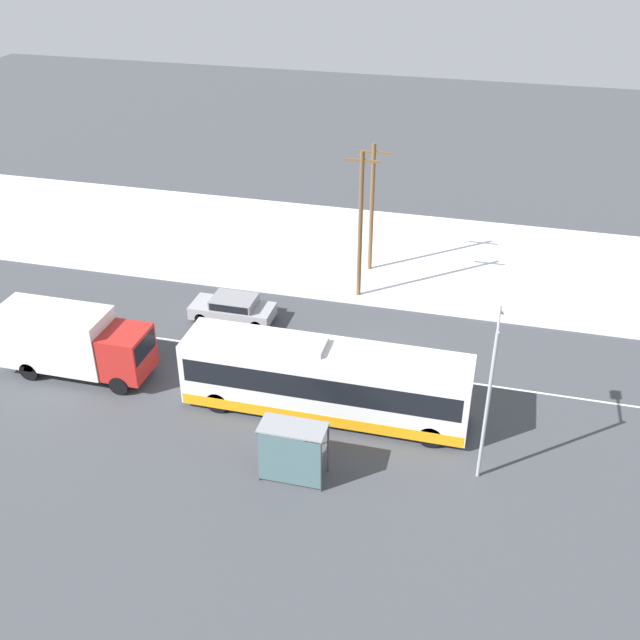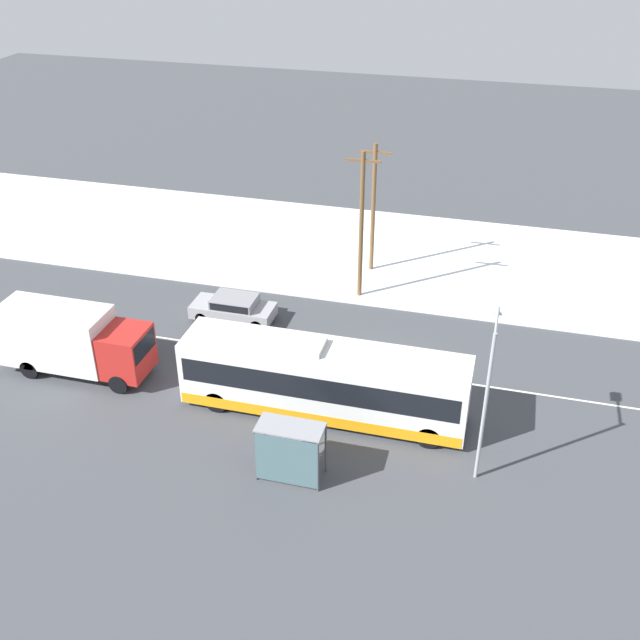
{
  "view_description": "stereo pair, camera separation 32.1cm",
  "coord_description": "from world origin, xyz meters",
  "px_view_note": "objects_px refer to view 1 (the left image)",
  "views": [
    {
      "loc": [
        4.65,
        -28.75,
        19.91
      ],
      "look_at": [
        -3.14,
        1.46,
        1.4
      ],
      "focal_mm": 42.0,
      "sensor_mm": 36.0,
      "label": 1
    },
    {
      "loc": [
        4.96,
        -28.66,
        19.91
      ],
      "look_at": [
        -3.14,
        1.46,
        1.4
      ],
      "focal_mm": 42.0,
      "sensor_mm": 36.0,
      "label": 2
    }
  ],
  "objects_px": {
    "city_bus": "(325,380)",
    "pedestrian_at_stop": "(312,439)",
    "streetlamp": "(491,380)",
    "sedan_car": "(233,308)",
    "box_truck": "(71,340)",
    "bus_shelter": "(291,447)",
    "utility_pole_snowlot": "(372,207)",
    "utility_pole_roadside": "(360,224)"
  },
  "relations": [
    {
      "from": "box_truck",
      "to": "pedestrian_at_stop",
      "type": "height_order",
      "value": "box_truck"
    },
    {
      "from": "bus_shelter",
      "to": "utility_pole_snowlot",
      "type": "xyz_separation_m",
      "value": [
        -0.58,
        18.23,
        2.33
      ]
    },
    {
      "from": "pedestrian_at_stop",
      "to": "streetlamp",
      "type": "distance_m",
      "value": 7.28
    },
    {
      "from": "sedan_car",
      "to": "utility_pole_snowlot",
      "type": "xyz_separation_m",
      "value": [
        5.74,
        7.4,
        3.26
      ]
    },
    {
      "from": "box_truck",
      "to": "pedestrian_at_stop",
      "type": "bearing_deg",
      "value": -14.26
    },
    {
      "from": "sedan_car",
      "to": "pedestrian_at_stop",
      "type": "xyz_separation_m",
      "value": [
        6.75,
        -9.43,
        0.25
      ]
    },
    {
      "from": "box_truck",
      "to": "bus_shelter",
      "type": "height_order",
      "value": "box_truck"
    },
    {
      "from": "box_truck",
      "to": "streetlamp",
      "type": "bearing_deg",
      "value": -5.89
    },
    {
      "from": "pedestrian_at_stop",
      "to": "utility_pole_roadside",
      "type": "xyz_separation_m",
      "value": [
        -0.99,
        13.56,
        3.31
      ]
    },
    {
      "from": "pedestrian_at_stop",
      "to": "bus_shelter",
      "type": "distance_m",
      "value": 1.6
    },
    {
      "from": "box_truck",
      "to": "utility_pole_snowlot",
      "type": "relative_size",
      "value": 0.92
    },
    {
      "from": "bus_shelter",
      "to": "utility_pole_roadside",
      "type": "relative_size",
      "value": 0.31
    },
    {
      "from": "utility_pole_snowlot",
      "to": "pedestrian_at_stop",
      "type": "bearing_deg",
      "value": -86.57
    },
    {
      "from": "box_truck",
      "to": "sedan_car",
      "type": "relative_size",
      "value": 1.63
    },
    {
      "from": "bus_shelter",
      "to": "utility_pole_snowlot",
      "type": "bearing_deg",
      "value": 91.84
    },
    {
      "from": "streetlamp",
      "to": "utility_pole_snowlot",
      "type": "distance_m",
      "value": 17.35
    },
    {
      "from": "city_bus",
      "to": "streetlamp",
      "type": "relative_size",
      "value": 1.87
    },
    {
      "from": "sedan_car",
      "to": "utility_pole_snowlot",
      "type": "bearing_deg",
      "value": -127.77
    },
    {
      "from": "city_bus",
      "to": "utility_pole_snowlot",
      "type": "height_order",
      "value": "utility_pole_snowlot"
    },
    {
      "from": "bus_shelter",
      "to": "streetlamp",
      "type": "xyz_separation_m",
      "value": [
        6.87,
        2.56,
        2.5
      ]
    },
    {
      "from": "pedestrian_at_stop",
      "to": "streetlamp",
      "type": "xyz_separation_m",
      "value": [
        6.45,
        1.17,
        3.18
      ]
    },
    {
      "from": "sedan_car",
      "to": "utility_pole_roadside",
      "type": "relative_size",
      "value": 0.52
    },
    {
      "from": "box_truck",
      "to": "sedan_car",
      "type": "bearing_deg",
      "value": 49.57
    },
    {
      "from": "city_bus",
      "to": "sedan_car",
      "type": "bearing_deg",
      "value": 135.65
    },
    {
      "from": "utility_pole_roadside",
      "to": "utility_pole_snowlot",
      "type": "distance_m",
      "value": 3.29
    },
    {
      "from": "utility_pole_roadside",
      "to": "box_truck",
      "type": "bearing_deg",
      "value": -136.84
    },
    {
      "from": "pedestrian_at_stop",
      "to": "streetlamp",
      "type": "height_order",
      "value": "streetlamp"
    },
    {
      "from": "sedan_car",
      "to": "utility_pole_roadside",
      "type": "distance_m",
      "value": 7.93
    },
    {
      "from": "city_bus",
      "to": "pedestrian_at_stop",
      "type": "xyz_separation_m",
      "value": [
        0.25,
        -3.09,
        -0.65
      ]
    },
    {
      "from": "sedan_car",
      "to": "pedestrian_at_stop",
      "type": "relative_size",
      "value": 2.65
    },
    {
      "from": "utility_pole_roadside",
      "to": "utility_pole_snowlot",
      "type": "height_order",
      "value": "utility_pole_roadside"
    },
    {
      "from": "bus_shelter",
      "to": "utility_pole_roadside",
      "type": "xyz_separation_m",
      "value": [
        -0.56,
        14.95,
        2.64
      ]
    },
    {
      "from": "city_bus",
      "to": "box_truck",
      "type": "relative_size",
      "value": 1.73
    },
    {
      "from": "city_bus",
      "to": "box_truck",
      "type": "xyz_separation_m",
      "value": [
        -11.9,
        0.0,
        0.11
      ]
    },
    {
      "from": "pedestrian_at_stop",
      "to": "bus_shelter",
      "type": "relative_size",
      "value": 0.64
    },
    {
      "from": "bus_shelter",
      "to": "streetlamp",
      "type": "distance_m",
      "value": 7.75
    },
    {
      "from": "box_truck",
      "to": "bus_shelter",
      "type": "bearing_deg",
      "value": -20.9
    },
    {
      "from": "city_bus",
      "to": "pedestrian_at_stop",
      "type": "bearing_deg",
      "value": -85.34
    },
    {
      "from": "box_truck",
      "to": "utility_pole_roadside",
      "type": "distance_m",
      "value": 15.52
    },
    {
      "from": "pedestrian_at_stop",
      "to": "utility_pole_snowlot",
      "type": "xyz_separation_m",
      "value": [
        -1.01,
        16.84,
        3.01
      ]
    },
    {
      "from": "city_bus",
      "to": "bus_shelter",
      "type": "relative_size",
      "value": 4.82
    },
    {
      "from": "box_truck",
      "to": "city_bus",
      "type": "bearing_deg",
      "value": -0.02
    }
  ]
}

